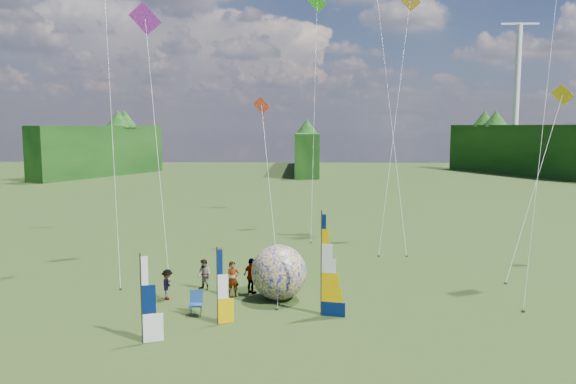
{
  "coord_description": "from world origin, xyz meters",
  "views": [
    {
      "loc": [
        -0.19,
        -21.42,
        8.49
      ],
      "look_at": [
        -1.0,
        4.0,
        5.5
      ],
      "focal_mm": 35.0,
      "sensor_mm": 36.0,
      "label": 1
    }
  ],
  "objects_px": {
    "bol_inflatable": "(279,272)",
    "spectator_b": "(204,275)",
    "spectator_a": "(233,279)",
    "kite_whale": "(390,97)",
    "camp_chair": "(196,303)",
    "side_banner_far": "(141,300)",
    "spectator_c": "(167,285)",
    "side_banner_left": "(217,287)",
    "feather_banner_main": "(321,265)",
    "spectator_d": "(252,276)"
  },
  "relations": [
    {
      "from": "side_banner_left",
      "to": "bol_inflatable",
      "type": "bearing_deg",
      "value": 33.63
    },
    {
      "from": "camp_chair",
      "to": "spectator_c",
      "type": "bearing_deg",
      "value": 125.45
    },
    {
      "from": "spectator_b",
      "to": "bol_inflatable",
      "type": "bearing_deg",
      "value": 13.94
    },
    {
      "from": "side_banner_far",
      "to": "camp_chair",
      "type": "bearing_deg",
      "value": 47.56
    },
    {
      "from": "spectator_c",
      "to": "spectator_a",
      "type": "bearing_deg",
      "value": -85.06
    },
    {
      "from": "spectator_c",
      "to": "kite_whale",
      "type": "bearing_deg",
      "value": -45.41
    },
    {
      "from": "bol_inflatable",
      "to": "spectator_c",
      "type": "distance_m",
      "value": 5.52
    },
    {
      "from": "side_banner_left",
      "to": "spectator_d",
      "type": "distance_m",
      "value": 4.66
    },
    {
      "from": "spectator_c",
      "to": "camp_chair",
      "type": "relative_size",
      "value": 1.36
    },
    {
      "from": "side_banner_left",
      "to": "camp_chair",
      "type": "height_order",
      "value": "side_banner_left"
    },
    {
      "from": "side_banner_far",
      "to": "bol_inflatable",
      "type": "xyz_separation_m",
      "value": [
        5.09,
        5.8,
        -0.38
      ]
    },
    {
      "from": "spectator_c",
      "to": "kite_whale",
      "type": "xyz_separation_m",
      "value": [
        12.94,
        15.38,
        9.83
      ]
    },
    {
      "from": "feather_banner_main",
      "to": "side_banner_far",
      "type": "bearing_deg",
      "value": -141.75
    },
    {
      "from": "kite_whale",
      "to": "spectator_c",
      "type": "bearing_deg",
      "value": -120.24
    },
    {
      "from": "side_banner_far",
      "to": "camp_chair",
      "type": "xyz_separation_m",
      "value": [
        1.45,
        3.37,
        -1.19
      ]
    },
    {
      "from": "bol_inflatable",
      "to": "spectator_b",
      "type": "height_order",
      "value": "bol_inflatable"
    },
    {
      "from": "side_banner_far",
      "to": "spectator_b",
      "type": "relative_size",
      "value": 2.17
    },
    {
      "from": "side_banner_far",
      "to": "bol_inflatable",
      "type": "relative_size",
      "value": 1.28
    },
    {
      "from": "bol_inflatable",
      "to": "spectator_a",
      "type": "xyz_separation_m",
      "value": [
        -2.33,
        0.35,
        -0.46
      ]
    },
    {
      "from": "spectator_c",
      "to": "spectator_b",
      "type": "bearing_deg",
      "value": -46.97
    },
    {
      "from": "side_banner_left",
      "to": "spectator_a",
      "type": "xyz_separation_m",
      "value": [
        0.14,
        3.96,
        -0.74
      ]
    },
    {
      "from": "side_banner_left",
      "to": "bol_inflatable",
      "type": "height_order",
      "value": "side_banner_left"
    },
    {
      "from": "spectator_b",
      "to": "kite_whale",
      "type": "relative_size",
      "value": 0.08
    },
    {
      "from": "spectator_c",
      "to": "camp_chair",
      "type": "height_order",
      "value": "spectator_c"
    },
    {
      "from": "side_banner_far",
      "to": "spectator_a",
      "type": "relative_size",
      "value": 1.94
    },
    {
      "from": "spectator_b",
      "to": "camp_chair",
      "type": "relative_size",
      "value": 1.45
    },
    {
      "from": "spectator_a",
      "to": "spectator_d",
      "type": "xyz_separation_m",
      "value": [
        0.89,
        0.53,
        0.02
      ]
    },
    {
      "from": "feather_banner_main",
      "to": "bol_inflatable",
      "type": "relative_size",
      "value": 1.7
    },
    {
      "from": "spectator_a",
      "to": "spectator_c",
      "type": "relative_size",
      "value": 1.19
    },
    {
      "from": "side_banner_left",
      "to": "feather_banner_main",
      "type": "bearing_deg",
      "value": -6.13
    },
    {
      "from": "spectator_a",
      "to": "kite_whale",
      "type": "xyz_separation_m",
      "value": [
        9.8,
        14.81,
        9.69
      ]
    },
    {
      "from": "feather_banner_main",
      "to": "side_banner_left",
      "type": "height_order",
      "value": "feather_banner_main"
    },
    {
      "from": "camp_chair",
      "to": "kite_whale",
      "type": "height_order",
      "value": "kite_whale"
    },
    {
      "from": "feather_banner_main",
      "to": "spectator_b",
      "type": "xyz_separation_m",
      "value": [
        -5.97,
        3.82,
        -1.51
      ]
    },
    {
      "from": "side_banner_left",
      "to": "camp_chair",
      "type": "relative_size",
      "value": 2.96
    },
    {
      "from": "bol_inflatable",
      "to": "camp_chair",
      "type": "bearing_deg",
      "value": -146.24
    },
    {
      "from": "bol_inflatable",
      "to": "spectator_a",
      "type": "distance_m",
      "value": 2.4
    },
    {
      "from": "side_banner_left",
      "to": "spectator_b",
      "type": "distance_m",
      "value": 5.37
    },
    {
      "from": "side_banner_left",
      "to": "spectator_b",
      "type": "bearing_deg",
      "value": 84.41
    },
    {
      "from": "feather_banner_main",
      "to": "bol_inflatable",
      "type": "xyz_separation_m",
      "value": [
        -2.01,
        2.33,
        -0.95
      ]
    },
    {
      "from": "side_banner_far",
      "to": "spectator_a",
      "type": "xyz_separation_m",
      "value": [
        2.76,
        6.16,
        -0.85
      ]
    },
    {
      "from": "side_banner_far",
      "to": "kite_whale",
      "type": "bearing_deg",
      "value": 39.93
    },
    {
      "from": "side_banner_left",
      "to": "spectator_d",
      "type": "height_order",
      "value": "side_banner_left"
    },
    {
      "from": "side_banner_left",
      "to": "spectator_d",
      "type": "xyz_separation_m",
      "value": [
        1.03,
        4.49,
        -0.72
      ]
    },
    {
      "from": "camp_chair",
      "to": "kite_whale",
      "type": "xyz_separation_m",
      "value": [
        11.11,
        17.6,
        10.03
      ]
    },
    {
      "from": "spectator_c",
      "to": "kite_whale",
      "type": "height_order",
      "value": "kite_whale"
    },
    {
      "from": "bol_inflatable",
      "to": "spectator_d",
      "type": "height_order",
      "value": "bol_inflatable"
    },
    {
      "from": "spectator_b",
      "to": "spectator_a",
      "type": "bearing_deg",
      "value": -0.17
    },
    {
      "from": "spectator_d",
      "to": "camp_chair",
      "type": "height_order",
      "value": "spectator_d"
    },
    {
      "from": "feather_banner_main",
      "to": "spectator_b",
      "type": "bearing_deg",
      "value": 159.62
    }
  ]
}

